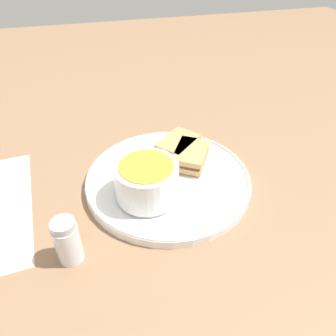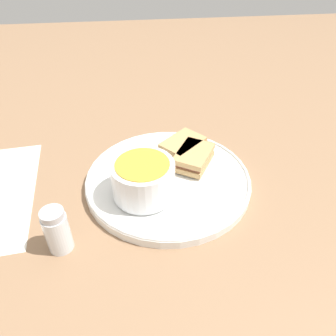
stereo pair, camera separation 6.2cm
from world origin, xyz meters
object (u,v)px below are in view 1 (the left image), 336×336
Objects in this scene: soup_bowl at (147,181)px; sandwich_half_far at (178,146)px; sandwich_half_near at (191,155)px; spoon at (121,187)px; salt_shaker at (67,241)px.

sandwich_half_far is at bearing -127.64° from soup_bowl.
sandwich_half_near and sandwich_half_far have the same top height.
salt_shaker is at bearing -35.63° from spoon.
spoon is at bearing -128.70° from salt_shaker.
soup_bowl is at bearing 35.91° from sandwich_half_near.
salt_shaker is (0.23, 0.20, 0.00)m from sandwich_half_far.
soup_bowl is 0.16m from salt_shaker.
soup_bowl reaches higher than salt_shaker.
sandwich_half_near reaches higher than spoon.
spoon is at bearing 17.26° from sandwich_half_near.
soup_bowl is at bearing 52.36° from sandwich_half_far.
sandwich_half_near is at bearing 110.33° from spoon.
sandwich_half_far is 1.32× the size of salt_shaker.
salt_shaker reaches higher than sandwich_half_far.
soup_bowl is at bearing -147.51° from salt_shaker.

